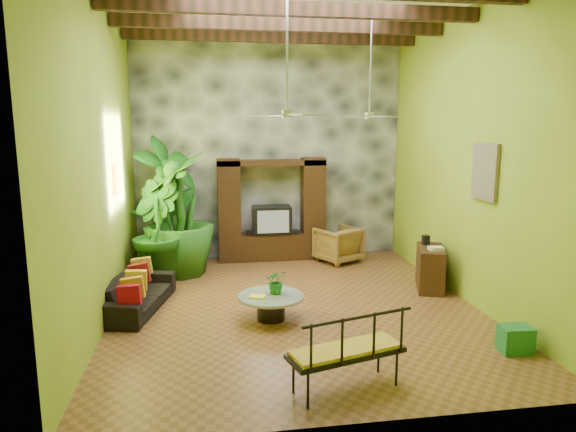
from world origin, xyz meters
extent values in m
plane|color=brown|center=(0.00, 0.00, 0.00)|extent=(7.00, 7.00, 0.00)
cube|color=olive|center=(0.00, 3.50, 2.50)|extent=(6.00, 0.02, 5.00)
cube|color=olive|center=(-3.00, 0.00, 2.50)|extent=(0.02, 7.00, 5.00)
cube|color=olive|center=(3.00, 0.00, 2.50)|extent=(0.02, 7.00, 5.00)
cube|color=#323539|center=(0.00, 3.44, 2.50)|extent=(5.98, 0.10, 4.98)
cube|color=#3A1D12|center=(0.00, 0.00, 4.78)|extent=(5.95, 0.16, 0.22)
cube|color=#3A1D12|center=(0.00, 1.30, 4.78)|extent=(5.95, 0.16, 0.22)
cube|color=#3A1D12|center=(0.00, 2.60, 4.78)|extent=(5.95, 0.16, 0.22)
cube|color=black|center=(0.00, 3.14, 0.30)|extent=(2.40, 0.50, 0.60)
cube|color=black|center=(-0.95, 3.14, 1.30)|extent=(0.50, 0.48, 2.00)
cube|color=black|center=(0.95, 3.14, 1.30)|extent=(0.50, 0.48, 2.00)
cube|color=black|center=(0.00, 3.14, 2.20)|extent=(2.40, 0.48, 0.12)
cube|color=black|center=(0.00, 3.12, 0.92)|extent=(0.85, 0.52, 0.62)
cube|color=#8C99A8|center=(0.00, 2.85, 0.92)|extent=(0.70, 0.02, 0.50)
cylinder|color=#ACACB1|center=(-0.20, -0.40, 4.10)|extent=(0.04, 0.04, 1.80)
cylinder|color=#ACACB1|center=(-0.20, -0.40, 3.20)|extent=(0.18, 0.18, 0.12)
cube|color=#ACACB1|center=(0.15, -0.31, 3.18)|extent=(0.58, 0.26, 0.01)
cube|color=#ACACB1|center=(-0.29, -0.05, 3.18)|extent=(0.26, 0.58, 0.01)
cube|color=#ACACB1|center=(-0.55, -0.49, 3.18)|extent=(0.58, 0.26, 0.01)
cube|color=#ACACB1|center=(-0.11, -0.75, 3.18)|extent=(0.26, 0.58, 0.01)
cylinder|color=#ACACB1|center=(1.60, 1.20, 4.10)|extent=(0.04, 0.04, 1.80)
cylinder|color=#ACACB1|center=(1.60, 1.20, 3.20)|extent=(0.18, 0.18, 0.12)
cube|color=#ACACB1|center=(1.95, 1.29, 3.18)|extent=(0.58, 0.26, 0.01)
cube|color=#ACACB1|center=(1.51, 1.55, 3.18)|extent=(0.26, 0.58, 0.01)
cube|color=#ACACB1|center=(1.25, 1.11, 3.18)|extent=(0.58, 0.26, 0.01)
cube|color=#ACACB1|center=(1.69, 0.85, 3.18)|extent=(0.26, 0.58, 0.01)
cube|color=gold|center=(-2.96, 1.00, 2.10)|extent=(0.06, 0.32, 0.55)
cube|color=#22547C|center=(2.96, -0.60, 2.30)|extent=(0.06, 0.70, 0.90)
imported|color=black|center=(-2.62, 0.28, 0.28)|extent=(1.17, 2.04, 0.56)
imported|color=brown|center=(1.44, 2.68, 0.39)|extent=(1.15, 1.16, 0.79)
imported|color=#1C661B|center=(-2.23, 2.83, 1.41)|extent=(1.76, 1.76, 2.82)
imported|color=#1B5516|center=(-2.44, 1.81, 1.03)|extent=(1.28, 1.39, 2.05)
imported|color=#245B18|center=(-2.00, 2.25, 1.26)|extent=(1.66, 1.66, 2.52)
cylinder|color=black|center=(-0.48, -0.52, 0.18)|extent=(0.44, 0.44, 0.36)
cylinder|color=#A9B4B1|center=(-0.48, -0.52, 0.38)|extent=(1.04, 1.04, 0.04)
imported|color=#1A651D|center=(-0.38, -0.44, 0.60)|extent=(0.38, 0.34, 0.39)
cube|color=gold|center=(-0.70, -0.59, 0.41)|extent=(0.30, 0.26, 0.03)
cube|color=black|center=(0.11, -2.80, 0.45)|extent=(1.45, 0.82, 0.06)
cube|color=gold|center=(0.11, -2.80, 0.49)|extent=(1.37, 0.75, 0.06)
cube|color=black|center=(0.11, -3.05, 0.72)|extent=(1.34, 0.41, 0.54)
cube|color=#351D11|center=(2.65, 0.55, 0.40)|extent=(0.74, 1.08, 0.79)
cube|color=#1E7132|center=(2.65, -2.19, 0.18)|extent=(0.44, 0.34, 0.36)
camera|label=1|loc=(-1.42, -8.16, 3.06)|focal=32.00mm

